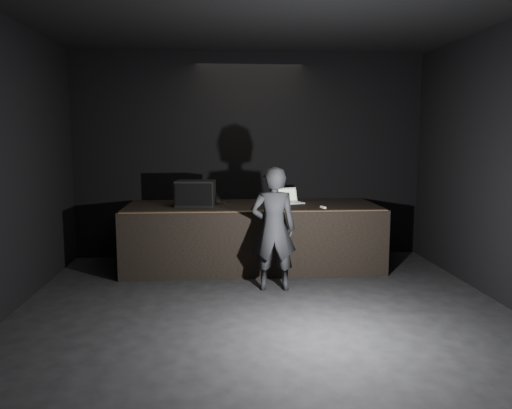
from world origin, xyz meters
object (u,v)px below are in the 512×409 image
object	(u,v)px
stage_riser	(252,236)
stage_monitor	(195,193)
beer_can	(264,205)
person	(273,229)
laptop	(290,199)

from	to	relation	value
stage_riser	stage_monitor	bearing A→B (deg)	-177.59
stage_monitor	beer_can	size ratio (longest dim) A/B	4.40
stage_monitor	stage_riser	bearing A→B (deg)	7.76
stage_monitor	person	world-z (taller)	person
stage_monitor	laptop	distance (m)	1.56
beer_can	person	size ratio (longest dim) A/B	0.09
stage_monitor	person	xyz separation A→B (m)	(1.10, -1.22, -0.36)
stage_monitor	beer_can	xyz separation A→B (m)	(1.05, -0.48, -0.13)
stage_monitor	laptop	bearing A→B (deg)	14.32
laptop	beer_can	distance (m)	0.87
stage_monitor	laptop	size ratio (longest dim) A/B	1.43
laptop	stage_riser	bearing A→B (deg)	175.80
stage_riser	person	world-z (taller)	person
stage_riser	person	bearing A→B (deg)	-80.75
stage_riser	person	xyz separation A→B (m)	(0.20, -1.25, 0.34)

